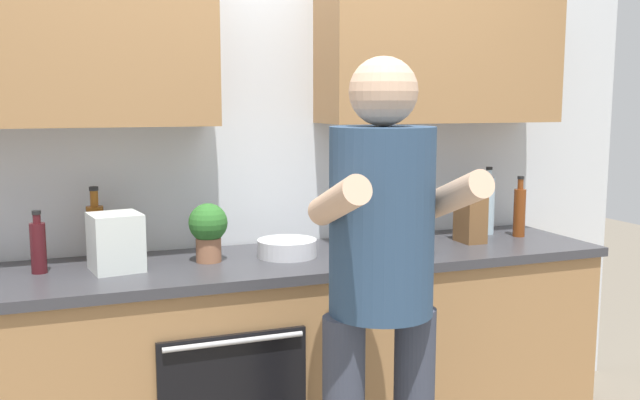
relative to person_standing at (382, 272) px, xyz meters
name	(u,v)px	position (x,y,z in m)	size (l,w,h in m)	color
back_wall_unit	(264,113)	(-0.10, 1.01, 0.50)	(4.00, 0.39, 2.50)	silver
counter	(285,360)	(-0.10, 0.73, -0.55)	(2.84, 0.67, 0.90)	#A37547
person_standing	(382,272)	(0.00, 0.00, 0.00)	(0.49, 0.45, 1.69)	#383D4C
bottle_water	(488,205)	(1.00, 0.88, 0.05)	(0.06, 0.06, 0.33)	silver
bottle_wine	(38,246)	(-1.05, 0.80, 0.01)	(0.06, 0.06, 0.24)	#471419
bottle_syrup	(96,231)	(-0.84, 0.94, 0.03)	(0.07, 0.07, 0.31)	#8C4C14
bottle_vinegar	(519,211)	(1.10, 0.77, 0.03)	(0.06, 0.06, 0.29)	brown
cup_tea	(423,244)	(0.47, 0.59, -0.05)	(0.08, 0.08, 0.09)	#33598C
mixing_bowl	(287,248)	(-0.08, 0.75, -0.06)	(0.25, 0.25, 0.07)	silver
knife_block	(470,217)	(0.81, 0.74, 0.02)	(0.10, 0.14, 0.29)	brown
potted_herb	(208,228)	(-0.41, 0.76, 0.04)	(0.16, 0.16, 0.24)	#9E6647
grocery_bag_produce	(116,242)	(-0.78, 0.74, 0.01)	(0.18, 0.19, 0.22)	silver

